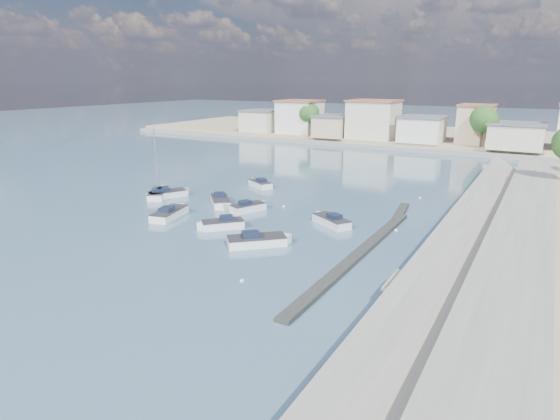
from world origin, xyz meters
name	(u,v)px	position (x,y,z in m)	size (l,w,h in m)	color
ground	(387,181)	(0.00, 40.00, 0.00)	(400.00, 400.00, 0.00)	#325164
seawall_walkway	(516,260)	(18.50, 13.00, 0.90)	(5.00, 90.00, 1.80)	slate
breakwater	(368,244)	(6.90, 12.69, 0.17)	(2.00, 31.02, 0.35)	black
far_shore_land	(454,138)	(0.00, 92.00, 0.70)	(160.00, 40.00, 1.40)	gray
far_shore_quay	(435,151)	(0.00, 71.00, 0.40)	(160.00, 2.50, 0.80)	slate
far_town	(499,128)	(10.71, 76.92, 4.93)	(113.01, 12.80, 8.35)	beige
shore_trees	(481,124)	(8.34, 68.11, 6.22)	(74.56, 38.32, 7.92)	#38281E
motorboat_a	(171,213)	(-14.55, 10.88, 0.38)	(3.13, 5.72, 1.48)	silver
motorboat_b	(250,207)	(-8.53, 17.06, 0.38)	(3.02, 4.41, 1.48)	silver
motorboat_c	(330,221)	(1.38, 16.83, 0.38)	(4.75, 3.78, 1.48)	silver
motorboat_d	(220,225)	(-7.46, 10.23, 0.38)	(3.99, 4.09, 1.48)	silver
motorboat_e	(169,194)	(-20.71, 17.36, 0.38)	(3.64, 5.17, 1.48)	silver
motorboat_f	(260,184)	(-14.01, 27.84, 0.38)	(4.37, 3.49, 1.48)	silver
motorboat_g	(220,202)	(-12.86, 17.45, 0.38)	(4.75, 4.84, 1.48)	silver
motorboat_h	(260,241)	(-1.57, 8.16, 0.38)	(5.14, 4.97, 1.48)	silver
sailboat	(159,193)	(-22.12, 17.00, 0.42)	(4.46, 5.47, 9.00)	silver
mooring_buoys	(340,239)	(4.03, 13.02, 0.05)	(14.09, 34.11, 0.33)	white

